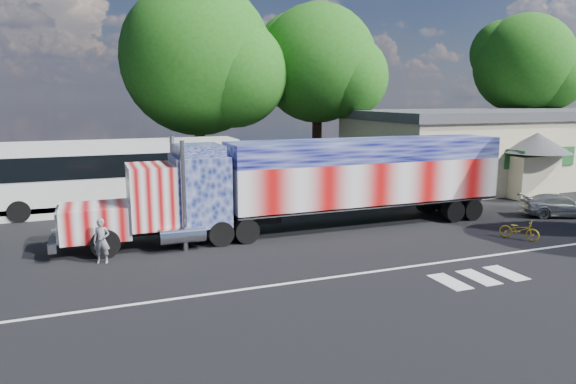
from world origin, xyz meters
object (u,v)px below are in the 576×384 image
object	(u,v)px
semi_truck	(318,181)
tree_ne_a	(320,64)
parked_car	(560,205)
woman	(102,241)
coach_bus	(119,174)
tree_far_ne	(526,65)
bicycle	(519,230)
tree_n_mid	(200,60)

from	to	relation	value
semi_truck	tree_ne_a	bearing A→B (deg)	65.39
parked_car	woman	size ratio (longest dim) A/B	2.33
semi_truck	woman	distance (m)	9.80
coach_bus	parked_car	distance (m)	23.42
woman	tree_ne_a	distance (m)	22.92
woman	tree_far_ne	size ratio (longest dim) A/B	0.13
semi_truck	tree_far_ne	size ratio (longest dim) A/B	1.58
coach_bus	tree_far_ne	size ratio (longest dim) A/B	0.98
coach_bus	bicycle	world-z (taller)	coach_bus
parked_car	tree_n_mid	xyz separation A→B (m)	(-15.17, 16.34, 8.01)
semi_truck	parked_car	world-z (taller)	semi_truck
bicycle	tree_far_ne	size ratio (longest dim) A/B	0.12
woman	tree_ne_a	xyz separation A→B (m)	(15.60, 14.99, 7.58)
tree_n_mid	semi_truck	bearing A→B (deg)	-80.47
woman	tree_n_mid	size ratio (longest dim) A/B	0.12
parked_car	tree_far_ne	world-z (taller)	tree_far_ne
coach_bus	semi_truck	bearing A→B (deg)	-43.06
woman	tree_ne_a	world-z (taller)	tree_ne_a
tree_far_ne	woman	bearing A→B (deg)	-156.31
woman	coach_bus	bearing A→B (deg)	101.58
woman	tree_n_mid	world-z (taller)	tree_n_mid
tree_n_mid	bicycle	bearing A→B (deg)	-62.78
woman	tree_far_ne	bearing A→B (deg)	42.27
semi_truck	tree_n_mid	world-z (taller)	tree_n_mid
bicycle	tree_n_mid	world-z (taller)	tree_n_mid
tree_ne_a	parked_car	bearing A→B (deg)	-66.37
semi_truck	coach_bus	bearing A→B (deg)	136.94
semi_truck	parked_car	bearing A→B (deg)	-9.49
woman	tree_n_mid	distance (m)	19.11
tree_far_ne	tree_n_mid	bearing A→B (deg)	179.09
tree_far_ne	coach_bus	bearing A→B (deg)	-170.13
semi_truck	tree_ne_a	size ratio (longest dim) A/B	1.63
tree_far_ne	parked_car	bearing A→B (deg)	-129.29
tree_far_ne	semi_truck	bearing A→B (deg)	-151.93
parked_car	tree_n_mid	distance (m)	23.69
semi_truck	bicycle	bearing A→B (deg)	-33.13
semi_truck	coach_bus	distance (m)	11.45
tree_far_ne	tree_ne_a	xyz separation A→B (m)	(-19.73, -0.52, -0.45)
coach_bus	woman	bearing A→B (deg)	-97.00
bicycle	tree_n_mid	xyz separation A→B (m)	(-9.79, 19.03, 8.15)
coach_bus	tree_far_ne	distance (m)	35.35
woman	bicycle	distance (m)	17.22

